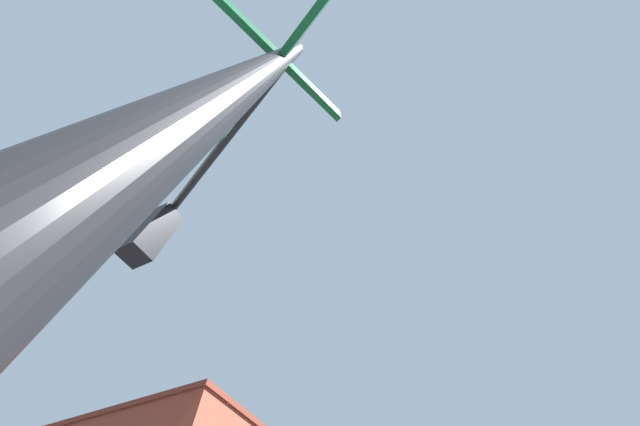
% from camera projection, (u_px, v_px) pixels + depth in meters
% --- Properties ---
extents(traffic_signal_near, '(1.52, 3.02, 5.24)m').
position_uv_depth(traffic_signal_near, '(183.00, 187.00, 2.18)').
color(traffic_signal_near, black).
rests_on(traffic_signal_near, ground_plane).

